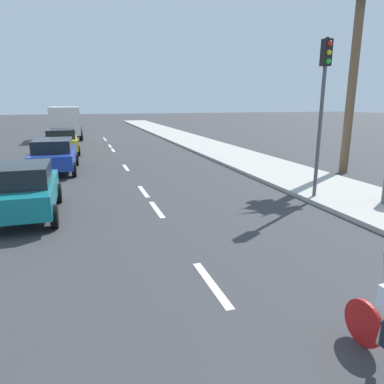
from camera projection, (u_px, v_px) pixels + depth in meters
The scene contains 16 objects.
ground_plane at pixel (123, 164), 19.26m from camera, with size 160.00×160.00×0.00m, color #38383A.
sidewalk_strip at pixel (226, 153), 23.05m from camera, with size 3.60×80.00×0.14m, color #B2ADA3.
lane_stripe_2 at pixel (212, 284), 6.66m from camera, with size 0.16×1.80×0.01m, color white.
lane_stripe_3 at pixel (157, 209), 11.23m from camera, with size 0.16×1.80×0.01m, color white.
lane_stripe_4 at pixel (143, 191), 13.45m from camera, with size 0.16×1.80×0.01m, color white.
lane_stripe_5 at pixel (126, 168), 18.27m from camera, with size 0.16×1.80×0.01m, color white.
lane_stripe_6 at pixel (113, 150), 24.73m from camera, with size 0.16×1.80×0.01m, color white.
lane_stripe_7 at pixel (110, 146), 27.01m from camera, with size 0.16×1.80×0.01m, color white.
lane_stripe_8 at pixel (104, 138), 32.64m from camera, with size 0.16×1.80×0.01m, color white.
lane_stripe_9 at pixel (105, 140), 31.39m from camera, with size 0.16×1.80×0.01m, color white.
parked_car_teal at pixel (25, 189), 10.33m from camera, with size 1.81×3.86×1.57m.
parked_car_blue at pixel (54, 154), 17.00m from camera, with size 2.18×4.51×1.57m.
parked_car_yellow at pixel (61, 140), 22.99m from camera, with size 2.21×4.63×1.57m.
delivery_truck at pixel (65, 122), 31.61m from camera, with size 2.74×6.27×2.80m.
palm_tree_mid at pixel (359, 19), 15.40m from camera, with size 1.89×1.92×8.87m.
traffic_signal at pixel (323, 91), 11.44m from camera, with size 0.28×0.33×5.20m.
Camera 1 is at (-2.14, 0.73, 3.29)m, focal length 33.65 mm.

